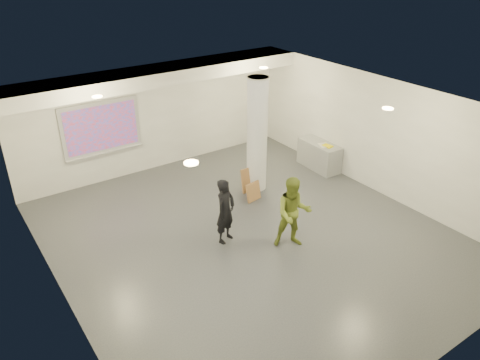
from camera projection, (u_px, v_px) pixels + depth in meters
floor at (250, 236)px, 10.47m from camera, size 8.00×9.00×0.01m
ceiling at (252, 108)px, 9.10m from camera, size 8.00×9.00×0.01m
wall_back at (156, 117)px, 13.07m from camera, size 8.00×0.01×3.00m
wall_front at (441, 296)px, 6.49m from camera, size 8.00×0.01×3.00m
wall_left at (56, 238)px, 7.75m from camera, size 0.01×9.00×3.00m
wall_right at (379, 136)px, 11.81m from camera, size 0.01×9.00×3.00m
soffit_band at (162, 74)px, 12.06m from camera, size 8.00×1.10×0.36m
downlight_nw at (97, 97)px, 9.81m from camera, size 0.22×0.22×0.02m
downlight_ne at (264, 68)px, 12.05m from camera, size 0.22×0.22×0.02m
downlight_sw at (191, 163)px, 6.89m from camera, size 0.22×0.22×0.02m
downlight_se at (388, 108)px, 9.13m from camera, size 0.22×0.22×0.02m
column at (257, 135)px, 11.86m from camera, size 0.52×0.52×3.00m
projection_screen at (101, 128)px, 12.21m from camera, size 2.10×0.13×1.42m
credenza at (319, 155)px, 13.46m from camera, size 0.61×1.35×0.78m
papers_stack at (324, 145)px, 13.10m from camera, size 0.36×0.40×0.02m
postit_pad at (327, 146)px, 13.05m from camera, size 0.24×0.30×0.03m
cardboard_back at (251, 179)px, 12.27m from camera, size 0.60×0.18×0.65m
cardboard_front at (253, 192)px, 11.82m from camera, size 0.46×0.21×0.48m
woman at (225, 211)px, 10.01m from camera, size 0.63×0.53×1.48m
man at (293, 213)px, 9.83m from camera, size 0.98×0.91×1.60m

